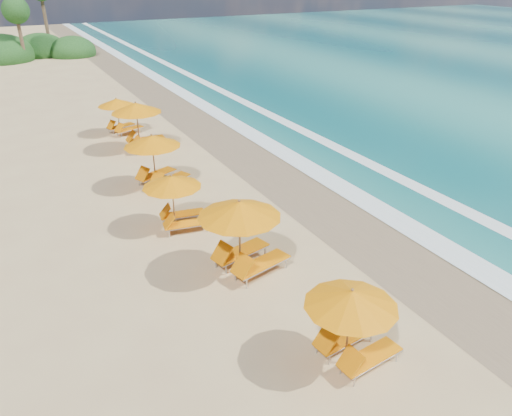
# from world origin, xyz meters

# --- Properties ---
(ground) EXTENTS (160.00, 160.00, 0.00)m
(ground) POSITION_xyz_m (0.00, 0.00, 0.00)
(ground) COLOR tan
(ground) RESTS_ON ground
(wet_sand) EXTENTS (4.00, 160.00, 0.01)m
(wet_sand) POSITION_xyz_m (4.00, 0.00, 0.01)
(wet_sand) COLOR #85724F
(wet_sand) RESTS_ON ground
(surf_foam) EXTENTS (4.00, 160.00, 0.01)m
(surf_foam) POSITION_xyz_m (6.70, 0.00, 0.03)
(surf_foam) COLOR white
(surf_foam) RESTS_ON ground
(station_2) EXTENTS (2.63, 2.48, 2.28)m
(station_2) POSITION_xyz_m (-0.83, -6.65, 1.28)
(station_2) COLOR olive
(station_2) RESTS_ON ground
(station_3) EXTENTS (3.25, 3.13, 2.64)m
(station_3) POSITION_xyz_m (-1.34, -1.78, 1.48)
(station_3) COLOR olive
(station_3) RESTS_ON ground
(station_4) EXTENTS (2.60, 2.47, 2.19)m
(station_4) POSITION_xyz_m (-2.20, 2.02, 1.23)
(station_4) COLOR olive
(station_4) RESTS_ON ground
(station_5) EXTENTS (3.23, 3.19, 2.49)m
(station_5) POSITION_xyz_m (-1.66, 6.17, 1.39)
(station_5) COLOR olive
(station_5) RESTS_ON ground
(station_6) EXTENTS (2.90, 2.69, 2.65)m
(station_6) POSITION_xyz_m (-0.88, 11.29, 1.49)
(station_6) COLOR olive
(station_6) RESTS_ON ground
(station_7) EXTENTS (2.79, 2.74, 2.18)m
(station_7) POSITION_xyz_m (-1.20, 14.65, 1.22)
(station_7) COLOR olive
(station_7) RESTS_ON ground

